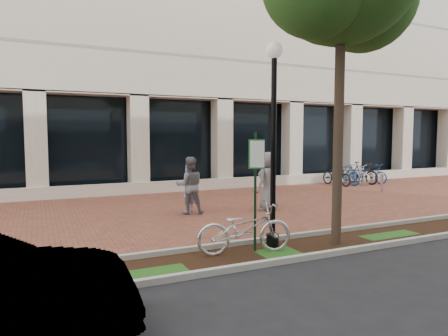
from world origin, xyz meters
name	(u,v)px	position (x,y,z in m)	size (l,w,h in m)	color
ground	(229,207)	(0.00, 0.00, 0.00)	(120.00, 120.00, 0.00)	black
brick_plaza	(229,207)	(0.00, 0.00, 0.01)	(40.00, 9.00, 0.01)	brown
planting_strip	(329,244)	(0.00, -5.25, 0.01)	(40.00, 1.50, 0.01)	black
curb_plaza_side	(309,234)	(0.00, -4.50, 0.06)	(40.00, 0.12, 0.12)	#A9A89F
curb_street_side	(352,250)	(0.00, -6.00, 0.06)	(40.00, 0.12, 0.12)	#A9A89F
near_office_building	(148,2)	(0.00, 10.47, 10.05)	(40.00, 12.12, 16.00)	beige
parking_sign	(256,177)	(-1.84, -5.08, 1.61)	(0.34, 0.07, 2.55)	#14371C
lamppost	(274,133)	(-1.31, -4.93, 2.52)	(0.36, 0.36, 4.47)	black
locked_bicycle	(245,229)	(-2.11, -5.10, 0.54)	(0.71, 2.04, 1.07)	silver
pedestrian_left	(188,188)	(-1.61, -0.32, 0.80)	(0.58, 0.38, 1.59)	#8A9BCD
pedestrian_mid	(189,186)	(-1.66, -0.57, 0.91)	(0.88, 0.69, 1.82)	slate
pedestrian_right	(268,181)	(0.94, -1.05, 0.97)	(0.95, 0.62, 1.95)	slate
bollard	(382,182)	(7.64, 0.40, 0.45)	(0.12, 0.12, 0.88)	#B5B5BA
bike_rack_cluster	(354,174)	(8.68, 3.26, 0.53)	(3.15, 2.07, 1.14)	black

